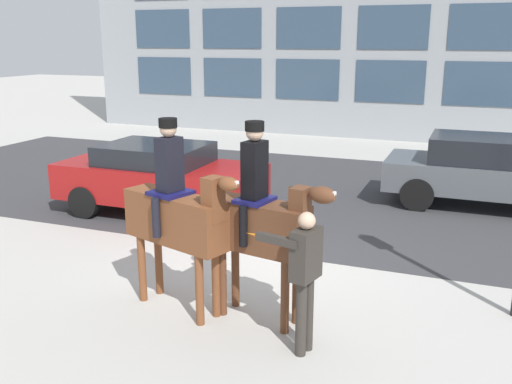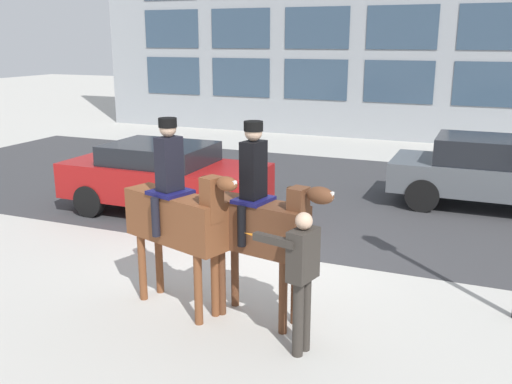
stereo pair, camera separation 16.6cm
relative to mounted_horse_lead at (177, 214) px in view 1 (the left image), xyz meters
name	(u,v)px [view 1 (the left image)]	position (x,y,z in m)	size (l,w,h in m)	color
ground_plane	(264,266)	(0.54, 1.85, -1.36)	(80.00, 80.00, 0.00)	#B2AFA8
road_surface	(333,194)	(0.54, 6.60, -1.36)	(24.46, 8.50, 0.01)	#38383A
mounted_horse_lead	(177,214)	(0.00, 0.00, 0.00)	(1.92, 0.90, 2.63)	brown
mounted_horse_companion	(261,221)	(1.15, 0.12, 0.01)	(1.78, 0.67, 2.64)	#59331E
pedestrian_bystander	(304,271)	(1.90, -0.48, -0.33)	(0.89, 0.44, 1.74)	#332D28
street_car_near_lane	(160,177)	(-2.54, 3.80, -0.57)	(4.28, 1.92, 1.49)	maroon
street_car_far_lane	(481,170)	(3.78, 6.84, -0.55)	(4.11, 1.91, 1.56)	#51565B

